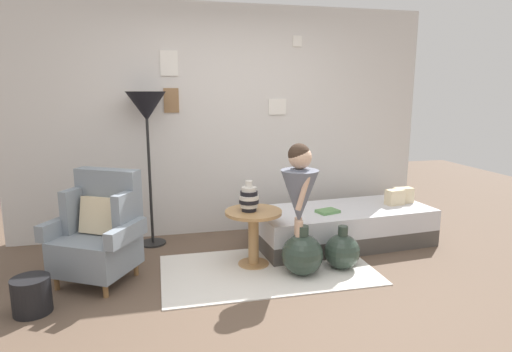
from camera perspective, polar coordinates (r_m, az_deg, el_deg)
ground_plane at (r=3.46m, az=1.21°, el=-17.18°), size 12.00×12.00×0.00m
gallery_wall at (r=4.97m, az=-4.35°, el=7.25°), size 4.80×0.12×2.60m
rug at (r=4.09m, az=1.54°, el=-12.42°), size 1.96×1.12×0.01m
armchair at (r=4.00m, az=-20.19°, el=-7.03°), size 0.90×0.83×0.97m
daybed at (r=4.79m, az=11.55°, el=-6.56°), size 1.96×0.95×0.40m
pillow_head at (r=5.13m, az=19.15°, el=-2.44°), size 0.20×0.12×0.17m
pillow_mid at (r=5.00m, az=18.09°, el=-2.72°), size 0.21×0.15×0.17m
side_table at (r=4.07m, az=-0.34°, el=-6.80°), size 0.54×0.54×0.54m
vase_striped at (r=3.98m, az=-0.95°, el=-3.02°), size 0.19×0.19×0.29m
floor_lamp at (r=4.59m, az=-14.45°, el=8.26°), size 0.41×0.41×1.65m
person_child at (r=3.82m, az=5.83°, el=-1.98°), size 0.34×0.34×1.20m
book_on_daybed at (r=4.53m, az=9.57°, el=-4.68°), size 0.26×0.21×0.03m
demijohn_near at (r=3.95m, az=6.21°, el=-10.39°), size 0.38×0.38×0.46m
demijohn_far at (r=4.14m, az=11.46°, el=-9.84°), size 0.33×0.33×0.42m
magazine_basket at (r=3.73m, az=-27.85°, el=-13.95°), size 0.28×0.28×0.28m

